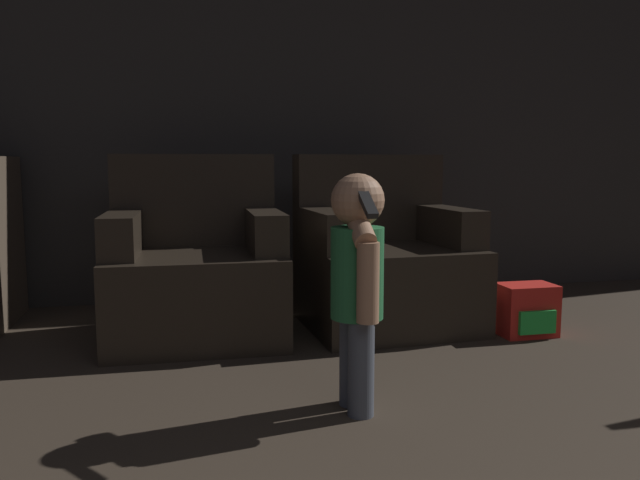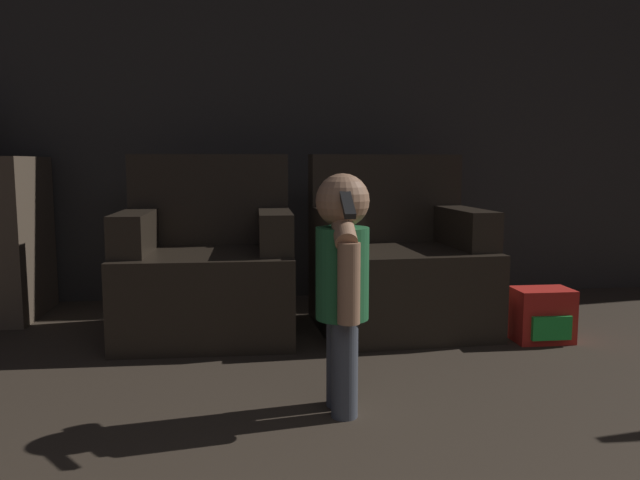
# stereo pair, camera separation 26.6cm
# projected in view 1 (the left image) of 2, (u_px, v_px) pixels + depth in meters

# --- Properties ---
(wall_back) EXTENTS (8.40, 0.05, 2.60)m
(wall_back) POSITION_uv_depth(u_px,v_px,m) (328.00, 96.00, 4.04)
(wall_back) COLOR #33302D
(wall_back) RESTS_ON ground_plane
(armchair_left) EXTENTS (0.86, 0.78, 0.92)m
(armchair_left) POSITION_uv_depth(u_px,v_px,m) (196.00, 272.00, 3.15)
(armchair_left) COLOR black
(armchair_left) RESTS_ON ground_plane
(armchair_right) EXTENTS (0.89, 0.82, 0.92)m
(armchair_right) POSITION_uv_depth(u_px,v_px,m) (384.00, 265.00, 3.36)
(armchair_right) COLOR black
(armchair_right) RESTS_ON ground_plane
(person_toddler) EXTENTS (0.18, 0.33, 0.84)m
(person_toddler) POSITION_uv_depth(u_px,v_px,m) (358.00, 273.00, 2.16)
(person_toddler) COLOR #474C56
(person_toddler) RESTS_ON ground_plane
(toy_backpack) EXTENTS (0.28, 0.21, 0.26)m
(toy_backpack) POSITION_uv_depth(u_px,v_px,m) (527.00, 310.00, 3.17)
(toy_backpack) COLOR red
(toy_backpack) RESTS_ON ground_plane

